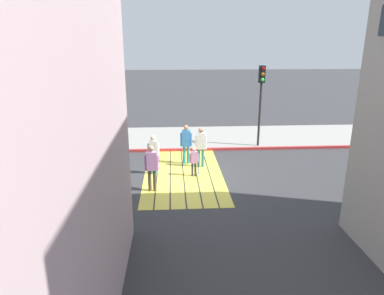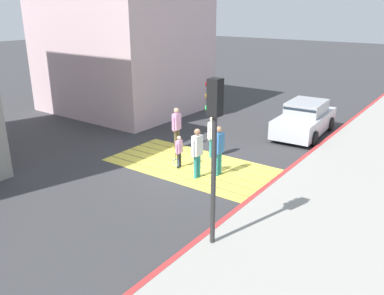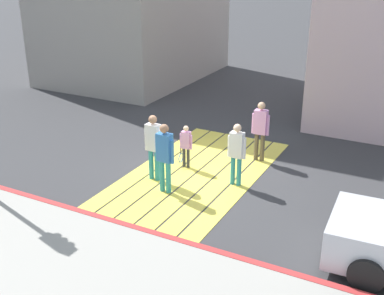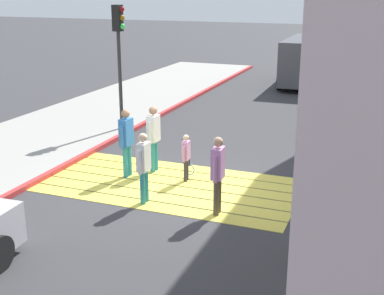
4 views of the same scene
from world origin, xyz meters
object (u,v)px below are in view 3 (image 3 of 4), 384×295
Objects in this scene: pedestrian_adult_lead at (260,127)px; pedestrian_adult_trailing at (153,143)px; pedestrian_teen_behind at (165,153)px; pedestrian_child_with_racket at (186,144)px; pedestrian_adult_side at (237,150)px.

pedestrian_adult_trailing reaches higher than pedestrian_adult_lead.
pedestrian_teen_behind is 1.46× the size of pedestrian_child_with_racket.
pedestrian_adult_lead reaches higher than pedestrian_adult_side.
pedestrian_adult_lead is 1.77m from pedestrian_adult_side.
pedestrian_teen_behind reaches higher than pedestrian_adult_side.
pedestrian_adult_side is (-1.77, -0.02, -0.05)m from pedestrian_adult_lead.
pedestrian_adult_lead is 3.27m from pedestrian_teen_behind.
pedestrian_adult_side reaches higher than pedestrian_child_with_racket.
pedestrian_adult_lead is 0.98× the size of pedestrian_adult_trailing.
pedestrian_teen_behind is 1.63m from pedestrian_child_with_racket.
pedestrian_child_with_racket is (-1.39, 1.65, -0.34)m from pedestrian_adult_lead.
pedestrian_adult_lead reaches higher than pedestrian_child_with_racket.
pedestrian_adult_trailing is (-2.48, 2.02, 0.02)m from pedestrian_adult_lead.
pedestrian_adult_trailing is at bearing 52.39° from pedestrian_teen_behind.
pedestrian_teen_behind is (-1.19, 1.41, 0.08)m from pedestrian_adult_side.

